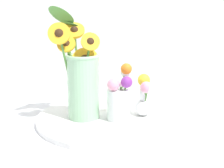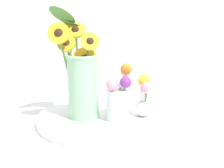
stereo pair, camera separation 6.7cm
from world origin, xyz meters
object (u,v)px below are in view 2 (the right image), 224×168
at_px(mason_jar_sunflowers, 81,77).
at_px(vase_small_center, 119,97).
at_px(serving_tray, 112,118).
at_px(vase_bulb_right, 144,96).

relative_size(mason_jar_sunflowers, vase_small_center, 2.03).
bearing_deg(serving_tray, mason_jar_sunflowers, 179.96).
xyz_separation_m(serving_tray, vase_bulb_right, (0.11, -0.01, 0.08)).
xyz_separation_m(mason_jar_sunflowers, vase_bulb_right, (0.21, -0.01, -0.07)).
distance_m(mason_jar_sunflowers, vase_small_center, 0.14).
relative_size(mason_jar_sunflowers, vase_bulb_right, 2.60).
bearing_deg(vase_small_center, serving_tray, 119.22).
xyz_separation_m(mason_jar_sunflowers, vase_small_center, (0.12, -0.04, -0.06)).
relative_size(serving_tray, vase_small_center, 2.78).
distance_m(serving_tray, mason_jar_sunflowers, 0.18).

